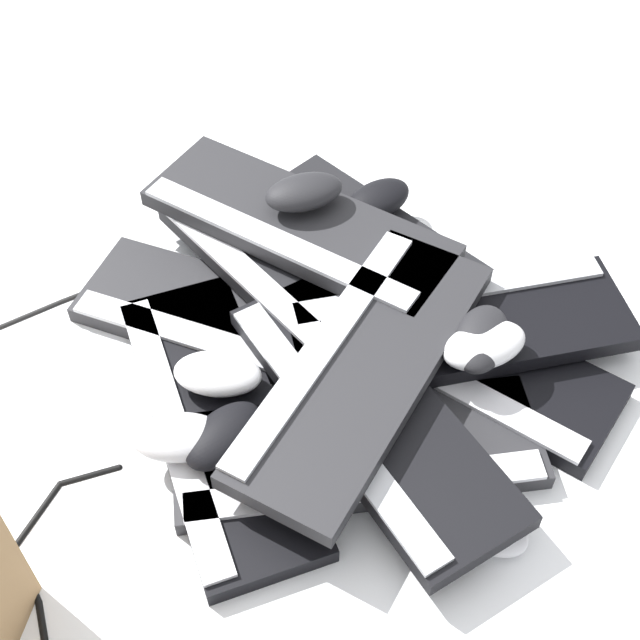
% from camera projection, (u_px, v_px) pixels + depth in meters
% --- Properties ---
extents(ground_plane, '(3.20, 3.20, 0.00)m').
position_uv_depth(ground_plane, '(291.00, 304.00, 1.24)').
color(ground_plane, white).
extents(keyboard_0, '(0.36, 0.45, 0.03)m').
position_uv_depth(keyboard_0, '(385.00, 254.00, 1.28)').
color(keyboard_0, black).
rests_on(keyboard_0, ground).
extents(keyboard_1, '(0.21, 0.46, 0.03)m').
position_uv_depth(keyboard_1, '(238.00, 322.00, 1.20)').
color(keyboard_1, '#232326').
rests_on(keyboard_1, ground).
extents(keyboard_2, '(0.45, 0.37, 0.03)m').
position_uv_depth(keyboard_2, '(216.00, 420.00, 1.10)').
color(keyboard_2, black).
rests_on(keyboard_2, ground).
extents(keyboard_3, '(0.30, 0.46, 0.03)m').
position_uv_depth(keyboard_3, '(358.00, 453.00, 1.06)').
color(keyboard_3, '#232326').
rests_on(keyboard_3, ground).
extents(keyboard_4, '(0.30, 0.46, 0.03)m').
position_uv_depth(keyboard_4, '(451.00, 352.00, 1.16)').
color(keyboard_4, black).
rests_on(keyboard_4, ground).
extents(keyboard_5, '(0.38, 0.44, 0.03)m').
position_uv_depth(keyboard_5, '(291.00, 274.00, 1.21)').
color(keyboard_5, black).
rests_on(keyboard_5, keyboard_1).
extents(keyboard_6, '(0.42, 0.42, 0.03)m').
position_uv_depth(keyboard_6, '(370.00, 412.00, 1.07)').
color(keyboard_6, black).
rests_on(keyboard_6, keyboard_3).
extents(keyboard_7, '(0.28, 0.46, 0.03)m').
position_uv_depth(keyboard_7, '(298.00, 225.00, 1.23)').
color(keyboard_7, '#232326').
rests_on(keyboard_7, keyboard_5).
extents(keyboard_8, '(0.46, 0.26, 0.03)m').
position_uv_depth(keyboard_8, '(363.00, 367.00, 1.07)').
color(keyboard_8, '#232326').
rests_on(keyboard_8, keyboard_6).
extents(keyboard_9, '(0.33, 0.46, 0.03)m').
position_uv_depth(keyboard_9, '(461.00, 326.00, 1.15)').
color(keyboard_9, black).
rests_on(keyboard_9, keyboard_4).
extents(mouse_0, '(0.12, 0.13, 0.04)m').
position_uv_depth(mouse_0, '(304.00, 192.00, 1.22)').
color(mouse_0, black).
rests_on(mouse_0, keyboard_7).
extents(mouse_1, '(0.13, 0.11, 0.04)m').
position_uv_depth(mouse_1, '(224.00, 436.00, 1.04)').
color(mouse_1, black).
rests_on(mouse_1, keyboard_2).
extents(mouse_2, '(0.08, 0.12, 0.04)m').
position_uv_depth(mouse_2, '(218.00, 374.00, 1.10)').
color(mouse_2, silver).
rests_on(mouse_2, keyboard_2).
extents(mouse_3, '(0.09, 0.12, 0.04)m').
position_uv_depth(mouse_3, '(179.00, 437.00, 1.04)').
color(mouse_3, '#B7B7BC').
rests_on(mouse_3, keyboard_2).
extents(mouse_4, '(0.13, 0.12, 0.04)m').
position_uv_depth(mouse_4, '(378.00, 200.00, 1.30)').
color(mouse_4, black).
rests_on(mouse_4, keyboard_0).
extents(mouse_5, '(0.12, 0.13, 0.04)m').
position_uv_depth(mouse_5, '(484.00, 345.00, 1.09)').
color(mouse_5, silver).
rests_on(mouse_5, keyboard_9).
extents(mouse_6, '(0.12, 0.08, 0.04)m').
position_uv_depth(mouse_6, '(482.00, 339.00, 1.09)').
color(mouse_6, black).
rests_on(mouse_6, keyboard_9).
extents(mouse_7, '(0.10, 0.13, 0.04)m').
position_uv_depth(mouse_7, '(483.00, 522.00, 1.00)').
color(mouse_7, '#B7B7BC').
rests_on(mouse_7, ground).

